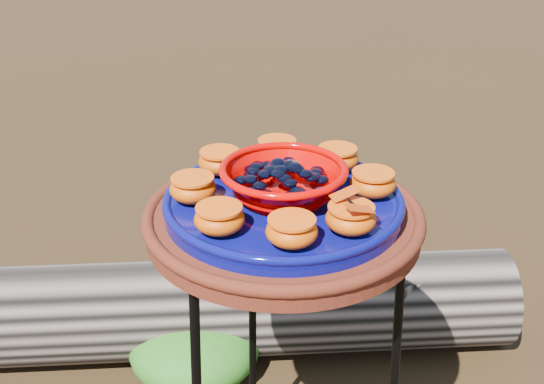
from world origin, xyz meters
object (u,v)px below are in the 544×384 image
object	(u,v)px
terracotta_saucer	(283,221)
cobalt_plate	(283,205)
red_bowl	(283,183)
driftwood_log	(248,307)

from	to	relation	value
terracotta_saucer	cobalt_plate	xyz separation A→B (m)	(0.00, 0.00, 0.03)
red_bowl	driftwood_log	size ratio (longest dim) A/B	0.13
terracotta_saucer	driftwood_log	world-z (taller)	terracotta_saucer
cobalt_plate	driftwood_log	size ratio (longest dim) A/B	0.27
terracotta_saucer	cobalt_plate	world-z (taller)	cobalt_plate
cobalt_plate	driftwood_log	world-z (taller)	cobalt_plate
terracotta_saucer	red_bowl	bearing A→B (deg)	0.00
terracotta_saucer	driftwood_log	xyz separation A→B (m)	(0.08, 0.56, -0.58)
terracotta_saucer	red_bowl	size ratio (longest dim) A/B	2.33
terracotta_saucer	red_bowl	xyz separation A→B (m)	(0.00, 0.00, 0.07)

